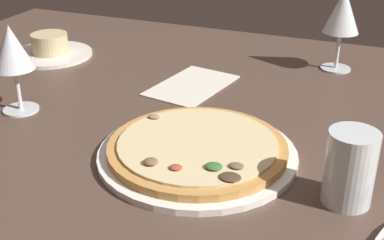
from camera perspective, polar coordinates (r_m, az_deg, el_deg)
The scene contains 7 objects.
dining_table at distance 91.30cm, azimuth -0.51°, elevation -0.98°, with size 150.00×110.00×4.00cm, color brown.
pizza_main at distance 77.90cm, azimuth 0.60°, elevation -3.36°, with size 30.14×30.14×3.35cm.
ramekin_on_saucer at distance 125.45cm, azimuth -15.33°, elevation 7.59°, with size 18.93×18.93×5.32cm.
wine_glass_far at distance 94.53cm, azimuth -19.24°, elevation 7.25°, with size 7.15×7.15×15.79cm.
wine_glass_near at distance 113.98cm, azimuth 16.25°, elevation 11.23°, with size 7.58×7.58×17.47cm.
water_glass at distance 69.45cm, azimuth 16.92°, elevation -5.60°, with size 6.47×6.47×10.11cm.
paper_menu at distance 104.09cm, azimuth -0.04°, elevation 3.83°, with size 11.88×19.05×0.30cm, color silver.
Camera 1 is at (31.72, -74.98, 43.32)cm, focal length 48.41 mm.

